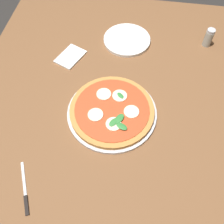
% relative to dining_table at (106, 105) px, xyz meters
% --- Properties ---
extents(ground_plane, '(6.00, 6.00, 0.00)m').
position_rel_dining_table_xyz_m(ground_plane, '(0.00, 0.00, -0.66)').
color(ground_plane, '#2D2B28').
extents(dining_table, '(1.30, 1.11, 0.75)m').
position_rel_dining_table_xyz_m(dining_table, '(0.00, 0.00, 0.00)').
color(dining_table, brown).
rests_on(dining_table, ground_plane).
extents(serving_tray, '(0.34, 0.34, 0.01)m').
position_rel_dining_table_xyz_m(serving_tray, '(0.10, 0.04, 0.10)').
color(serving_tray, silver).
rests_on(serving_tray, dining_table).
extents(pizza, '(0.32, 0.32, 0.03)m').
position_rel_dining_table_xyz_m(pizza, '(0.10, 0.04, 0.12)').
color(pizza, '#C6843F').
rests_on(pizza, serving_tray).
extents(plate_white, '(0.22, 0.22, 0.01)m').
position_rel_dining_table_xyz_m(plate_white, '(-0.31, 0.05, 0.10)').
color(plate_white, white).
rests_on(plate_white, dining_table).
extents(napkin, '(0.16, 0.13, 0.01)m').
position_rel_dining_table_xyz_m(napkin, '(-0.17, -0.19, 0.10)').
color(napkin, white).
rests_on(napkin, dining_table).
extents(knife, '(0.17, 0.08, 0.01)m').
position_rel_dining_table_xyz_m(knife, '(0.44, -0.19, 0.09)').
color(knife, black).
rests_on(knife, dining_table).
extents(pepper_shaker, '(0.04, 0.04, 0.09)m').
position_rel_dining_table_xyz_m(pepper_shaker, '(-0.34, 0.42, 0.14)').
color(pepper_shaker, '#B2B7AD').
rests_on(pepper_shaker, dining_table).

